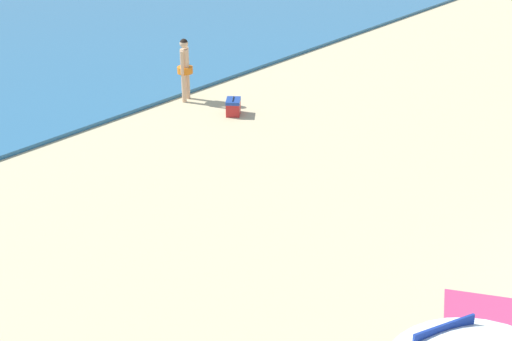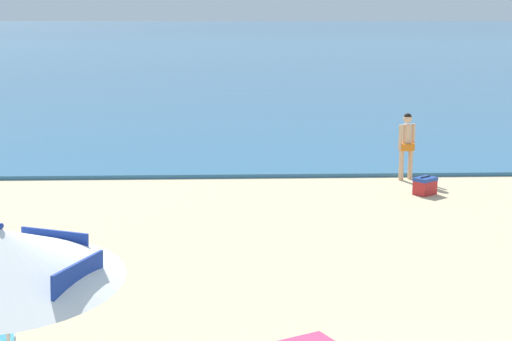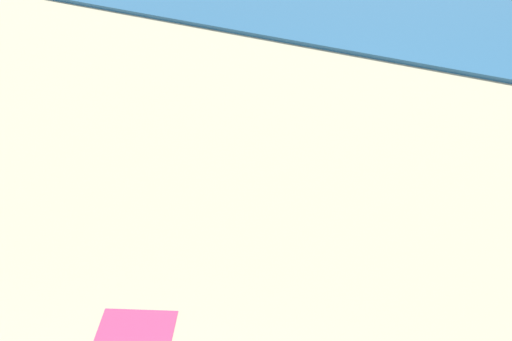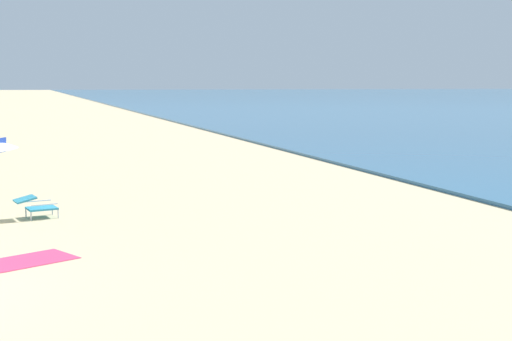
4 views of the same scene
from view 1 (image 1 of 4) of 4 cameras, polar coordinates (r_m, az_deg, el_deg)
The scene contains 3 objects.
person_standing_near_shore at distance 18.97m, azimuth -5.68°, elevation 8.33°, with size 0.45×0.41×1.67m.
cooler_box at distance 18.16m, azimuth -1.82°, elevation 5.08°, with size 0.61×0.58×0.43m.
beach_towel at distance 11.56m, azimuth 19.25°, elevation -10.77°, with size 0.90×1.80×0.01m, color #DB3866.
Camera 1 is at (-10.73, -0.48, 6.62)m, focal length 50.31 mm.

